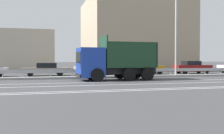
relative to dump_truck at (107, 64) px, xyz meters
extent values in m
plane|color=#424244|center=(0.75, 0.52, -1.35)|extent=(320.00, 320.00, 0.00)
cube|color=silver|center=(0.90, -1.77, -1.35)|extent=(48.48, 0.16, 0.01)
cube|color=silver|center=(0.90, -3.94, -1.35)|extent=(48.48, 0.16, 0.01)
cube|color=silver|center=(0.90, -6.88, -1.35)|extent=(48.48, 0.16, 0.01)
cube|color=silver|center=(0.90, -7.47, -1.35)|extent=(48.48, 0.16, 0.01)
cube|color=gray|center=(0.75, 2.83, -1.26)|extent=(26.66, 1.10, 0.18)
cube|color=#9EA0A5|center=(0.75, 4.22, -0.73)|extent=(48.48, 0.04, 0.32)
cylinder|color=#ADADB2|center=(-8.62, 4.22, -1.04)|extent=(0.09, 0.09, 0.62)
cylinder|color=#ADADB2|center=(-6.54, 4.22, -1.04)|extent=(0.09, 0.09, 0.62)
cylinder|color=#ADADB2|center=(-4.46, 4.22, -1.04)|extent=(0.09, 0.09, 0.62)
cylinder|color=#ADADB2|center=(-2.38, 4.22, -1.04)|extent=(0.09, 0.09, 0.62)
cylinder|color=#ADADB2|center=(-0.29, 4.22, -1.04)|extent=(0.09, 0.09, 0.62)
cylinder|color=#ADADB2|center=(1.79, 4.22, -1.04)|extent=(0.09, 0.09, 0.62)
cylinder|color=#ADADB2|center=(3.87, 4.22, -1.04)|extent=(0.09, 0.09, 0.62)
cylinder|color=#ADADB2|center=(5.95, 4.22, -1.04)|extent=(0.09, 0.09, 0.62)
cylinder|color=#ADADB2|center=(8.03, 4.22, -1.04)|extent=(0.09, 0.09, 0.62)
cylinder|color=#ADADB2|center=(10.11, 4.22, -1.04)|extent=(0.09, 0.09, 0.62)
cylinder|color=#ADADB2|center=(12.20, 4.22, -1.04)|extent=(0.09, 0.09, 0.62)
cylinder|color=#ADADB2|center=(14.28, 4.22, -1.04)|extent=(0.09, 0.09, 0.62)
cube|color=#19389E|center=(-1.38, -0.05, 0.13)|extent=(2.03, 2.58, 2.35)
cube|color=black|center=(-2.37, -0.08, 0.55)|extent=(0.10, 2.17, 0.88)
cube|color=black|center=(-2.40, -0.08, -0.88)|extent=(0.18, 2.47, 0.24)
cube|color=black|center=(1.88, 0.06, -0.57)|extent=(4.60, 1.54, 0.53)
cube|color=#193823|center=(1.88, 0.06, -0.24)|extent=(4.45, 2.56, 0.12)
cube|color=#193823|center=(1.91, -1.10, 0.81)|extent=(4.37, 0.25, 1.98)
cube|color=#193823|center=(1.84, 1.22, 0.81)|extent=(4.37, 0.25, 1.98)
cube|color=#193823|center=(-0.26, -0.01, 1.06)|extent=(0.18, 2.42, 2.48)
cube|color=#193823|center=(4.01, 0.13, 0.81)|extent=(0.18, 2.42, 1.98)
cylinder|color=black|center=(-1.04, -1.27, -0.83)|extent=(1.05, 0.35, 1.04)
cylinder|color=black|center=(-1.12, 1.20, -0.83)|extent=(1.05, 0.35, 1.04)
cylinder|color=black|center=(1.57, -1.18, -0.83)|extent=(1.05, 0.35, 1.04)
cylinder|color=black|center=(1.49, 1.28, -0.83)|extent=(1.05, 0.35, 1.04)
cylinder|color=black|center=(3.17, -1.13, -0.83)|extent=(1.05, 0.35, 1.04)
cylinder|color=black|center=(3.09, 1.34, -0.83)|extent=(1.05, 0.35, 1.04)
cylinder|color=white|center=(3.46, 2.83, -1.18)|extent=(0.16, 0.16, 0.34)
cylinder|color=black|center=(3.46, 2.83, -0.84)|extent=(0.16, 0.16, 0.34)
cylinder|color=white|center=(3.46, 2.83, -0.50)|extent=(0.16, 0.16, 0.34)
cylinder|color=black|center=(3.46, 2.83, -0.16)|extent=(0.16, 0.16, 0.34)
cylinder|color=white|center=(3.46, 2.83, 0.17)|extent=(0.16, 0.16, 0.34)
cylinder|color=#1E4CB2|center=(3.46, 2.83, 0.68)|extent=(0.67, 0.03, 0.67)
cylinder|color=white|center=(3.46, 2.83, 0.68)|extent=(0.73, 0.02, 0.73)
cylinder|color=#ADADB2|center=(7.85, 2.80, 3.81)|extent=(0.18, 0.18, 10.33)
cylinder|color=black|center=(-9.42, 8.00, -1.05)|extent=(0.60, 0.21, 0.60)
cube|color=gray|center=(-4.90, 7.48, -0.78)|extent=(4.82, 1.74, 0.55)
cube|color=black|center=(-4.75, 7.48, -0.25)|extent=(2.03, 1.52, 0.52)
cylinder|color=black|center=(-6.38, 6.65, -1.05)|extent=(0.60, 0.20, 0.60)
cylinder|color=black|center=(-6.39, 8.27, -1.05)|extent=(0.60, 0.20, 0.60)
cylinder|color=black|center=(-3.40, 6.68, -1.05)|extent=(0.60, 0.20, 0.60)
cylinder|color=black|center=(-3.41, 8.30, -1.05)|extent=(0.60, 0.20, 0.60)
cube|color=#A3A3A8|center=(0.40, 7.73, -0.72)|extent=(4.37, 2.07, 0.67)
cube|color=black|center=(0.53, 7.73, -0.16)|extent=(1.87, 1.74, 0.43)
cylinder|color=black|center=(-0.89, 6.77, -1.05)|extent=(0.61, 0.23, 0.60)
cylinder|color=black|center=(-0.97, 8.57, -1.05)|extent=(0.61, 0.23, 0.60)
cylinder|color=black|center=(1.77, 6.89, -1.05)|extent=(0.61, 0.23, 0.60)
cylinder|color=black|center=(1.69, 8.68, -1.05)|extent=(0.61, 0.23, 0.60)
cube|color=#B27A14|center=(6.59, 7.28, -0.70)|extent=(3.95, 1.71, 0.70)
cube|color=black|center=(6.48, 7.28, -0.06)|extent=(1.66, 1.49, 0.59)
cylinder|color=black|center=(7.82, 8.07, -1.05)|extent=(0.60, 0.20, 0.60)
cylinder|color=black|center=(7.81, 6.47, -1.05)|extent=(0.60, 0.20, 0.60)
cylinder|color=black|center=(5.38, 8.09, -1.05)|extent=(0.60, 0.20, 0.60)
cylinder|color=black|center=(5.37, 6.49, -1.05)|extent=(0.60, 0.20, 0.60)
cube|color=maroon|center=(12.52, 7.32, -0.67)|extent=(4.47, 2.14, 0.76)
cube|color=black|center=(12.39, 7.33, -0.05)|extent=(1.93, 1.75, 0.49)
cylinder|color=black|center=(13.92, 8.11, -1.05)|extent=(0.61, 0.24, 0.60)
cylinder|color=black|center=(13.81, 6.35, -1.05)|extent=(0.61, 0.24, 0.60)
cylinder|color=black|center=(11.23, 8.29, -1.05)|extent=(0.61, 0.24, 0.60)
cylinder|color=black|center=(11.11, 6.52, -1.05)|extent=(0.61, 0.24, 0.60)
cylinder|color=black|center=(17.44, 8.18, -1.05)|extent=(0.61, 0.23, 0.60)
cube|color=#B7AD99|center=(-9.84, 24.15, 1.71)|extent=(12.76, 12.29, 6.12)
cube|color=tan|center=(9.77, 21.48, 4.52)|extent=(15.66, 15.98, 11.74)
camera|label=1|loc=(-5.06, -21.08, 0.37)|focal=42.00mm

